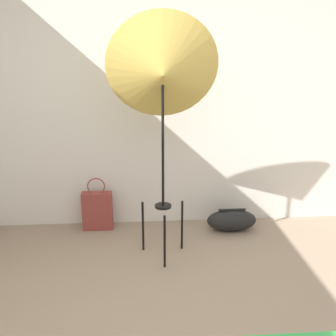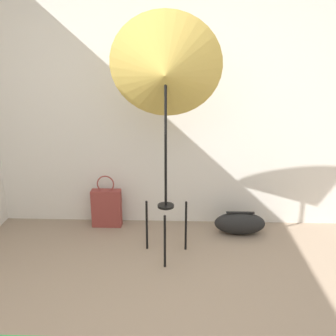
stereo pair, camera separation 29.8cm
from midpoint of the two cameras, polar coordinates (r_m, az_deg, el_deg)
The scene contains 4 objects.
wall_back at distance 3.82m, azimuth -4.92°, elevation 10.42°, with size 8.00×0.05×2.60m.
photo_umbrella at distance 3.07m, azimuth -3.65°, elevation 13.62°, with size 0.88×0.48×2.01m.
tote_bag at distance 3.99m, azimuth -12.34°, elevation -6.04°, with size 0.29×0.11×0.54m.
duffel_bag at distance 3.93m, azimuth 7.06°, elevation -7.58°, with size 0.49×0.22×0.22m.
Camera 1 is at (-0.09, -1.52, 1.74)m, focal length 42.00 mm.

